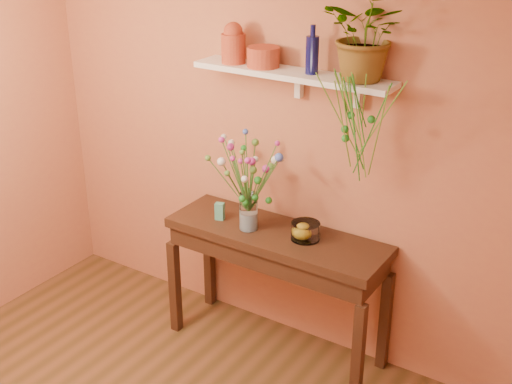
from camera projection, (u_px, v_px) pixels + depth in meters
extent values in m
cube|color=#B76F48|center=(293.00, 155.00, 4.38)|extent=(4.00, 0.04, 2.70)
cube|color=#391D12|center=(276.00, 236.00, 4.36)|extent=(1.49, 0.48, 0.06)
cube|color=#391D12|center=(276.00, 249.00, 4.40)|extent=(1.43, 0.44, 0.13)
cube|color=#391D12|center=(175.00, 287.00, 4.76)|extent=(0.06, 0.06, 0.71)
cube|color=#391D12|center=(358.00, 355.00, 4.06)|extent=(0.06, 0.06, 0.71)
cube|color=#391D12|center=(209.00, 262.00, 5.08)|extent=(0.06, 0.06, 0.71)
cube|color=#391D12|center=(385.00, 321.00, 4.37)|extent=(0.06, 0.06, 0.71)
cube|color=white|center=(292.00, 74.00, 4.02)|extent=(1.30, 0.24, 0.04)
cube|color=white|center=(299.00, 86.00, 4.13)|extent=(0.04, 0.05, 0.15)
cube|color=white|center=(358.00, 95.00, 3.94)|extent=(0.04, 0.05, 0.15)
cylinder|color=#A04329|center=(233.00, 49.00, 4.17)|extent=(0.19, 0.19, 0.18)
sphere|color=#A04329|center=(233.00, 32.00, 4.13)|extent=(0.12, 0.12, 0.12)
cylinder|color=#A04329|center=(263.00, 57.00, 4.09)|extent=(0.23, 0.23, 0.12)
cylinder|color=#0C0D43|center=(312.00, 55.00, 3.91)|extent=(0.09, 0.09, 0.22)
cylinder|color=#0C0D43|center=(313.00, 30.00, 3.86)|extent=(0.04, 0.04, 0.07)
imported|color=#1F7220|center=(368.00, 34.00, 3.70)|extent=(0.53, 0.48, 0.53)
cylinder|color=#1F7220|center=(371.00, 131.00, 3.68)|extent=(0.25, 0.15, 0.61)
cylinder|color=#559629|center=(345.00, 101.00, 3.76)|extent=(0.07, 0.16, 0.35)
cylinder|color=#559629|center=(352.00, 114.00, 3.78)|extent=(0.12, 0.16, 0.49)
cylinder|color=#1F7220|center=(359.00, 111.00, 3.73)|extent=(0.06, 0.11, 0.44)
cylinder|color=#559629|center=(381.00, 121.00, 3.69)|extent=(0.29, 0.06, 0.51)
cylinder|color=#559629|center=(364.00, 100.00, 3.73)|extent=(0.05, 0.09, 0.32)
cylinder|color=#1F7220|center=(358.00, 103.00, 3.70)|extent=(0.04, 0.19, 0.33)
cylinder|color=#559629|center=(378.00, 134.00, 3.69)|extent=(0.21, 0.30, 0.64)
cylinder|color=#559629|center=(345.00, 107.00, 3.77)|extent=(0.04, 0.10, 0.42)
cylinder|color=#1F7220|center=(350.00, 106.00, 3.72)|extent=(0.02, 0.23, 0.37)
cylinder|color=#559629|center=(359.00, 127.00, 3.80)|extent=(0.10, 0.09, 0.63)
cylinder|color=#559629|center=(343.00, 126.00, 3.72)|extent=(0.02, 0.31, 0.59)
cylinder|color=#1F7220|center=(355.00, 131.00, 3.74)|extent=(0.04, 0.15, 0.64)
cylinder|color=#559629|center=(344.00, 98.00, 3.78)|extent=(0.13, 0.03, 0.32)
cylinder|color=#559629|center=(354.00, 128.00, 3.76)|extent=(0.04, 0.19, 0.63)
cylinder|color=#1F7220|center=(350.00, 121.00, 3.81)|extent=(0.17, 0.11, 0.59)
cylinder|color=#559629|center=(341.00, 122.00, 3.81)|extent=(0.22, 0.25, 0.60)
sphere|color=#1F7220|center=(345.00, 138.00, 3.82)|extent=(0.05, 0.05, 0.05)
sphere|color=#1F7220|center=(351.00, 115.00, 3.81)|extent=(0.05, 0.05, 0.05)
sphere|color=#1F7220|center=(345.00, 129.00, 3.83)|extent=(0.05, 0.05, 0.05)
sphere|color=#1F7220|center=(371.00, 119.00, 3.70)|extent=(0.05, 0.05, 0.05)
cylinder|color=white|center=(248.00, 212.00, 4.34)|extent=(0.12, 0.12, 0.25)
cylinder|color=silver|center=(248.00, 220.00, 4.36)|extent=(0.11, 0.11, 0.12)
cylinder|color=#386B28|center=(245.00, 186.00, 4.20)|extent=(0.03, 0.13, 0.38)
sphere|color=#B72B90|center=(241.00, 161.00, 4.07)|extent=(0.03, 0.03, 0.03)
cylinder|color=#386B28|center=(245.00, 182.00, 4.16)|extent=(0.07, 0.17, 0.46)
sphere|color=#5A8A36|center=(242.00, 152.00, 3.99)|extent=(0.03, 0.03, 0.03)
cylinder|color=#386B28|center=(247.00, 195.00, 4.18)|extent=(0.09, 0.19, 0.31)
sphere|color=silver|center=(245.00, 179.00, 4.03)|extent=(0.04, 0.04, 0.04)
cylinder|color=#386B28|center=(248.00, 186.00, 4.15)|extent=(0.12, 0.19, 0.43)
sphere|color=#B72B90|center=(248.00, 161.00, 3.96)|extent=(0.04, 0.04, 0.04)
cylinder|color=#386B28|center=(251.00, 190.00, 4.23)|extent=(0.08, 0.06, 0.31)
sphere|color=#5A8A36|center=(253.00, 170.00, 4.13)|extent=(0.05, 0.05, 0.05)
cylinder|color=#386B28|center=(253.00, 195.00, 4.23)|extent=(0.12, 0.08, 0.26)
sphere|color=#1F7220|center=(258.00, 180.00, 4.12)|extent=(0.05, 0.05, 0.05)
cylinder|color=#386B28|center=(263.00, 184.00, 4.19)|extent=(0.23, 0.01, 0.41)
sphere|color=#4461CB|center=(279.00, 157.00, 4.05)|extent=(0.05, 0.05, 0.05)
cylinder|color=#386B28|center=(262.00, 185.00, 4.23)|extent=(0.18, 0.05, 0.37)
sphere|color=silver|center=(275.00, 160.00, 4.13)|extent=(0.05, 0.05, 0.05)
cylinder|color=#386B28|center=(264.00, 184.00, 4.26)|extent=(0.17, 0.12, 0.36)
sphere|color=silver|center=(281.00, 158.00, 4.19)|extent=(0.05, 0.05, 0.05)
cylinder|color=#386B28|center=(263.00, 177.00, 4.25)|extent=(0.15, 0.12, 0.45)
sphere|color=#B72B90|center=(277.00, 143.00, 4.17)|extent=(0.03, 0.03, 0.03)
cylinder|color=#386B28|center=(257.00, 189.00, 4.31)|extent=(0.06, 0.13, 0.26)
sphere|color=#B72B90|center=(266.00, 169.00, 4.29)|extent=(0.05, 0.05, 0.05)
cylinder|color=#386B28|center=(259.00, 188.00, 4.32)|extent=(0.07, 0.16, 0.27)
sphere|color=#5A8A36|center=(270.00, 166.00, 4.30)|extent=(0.05, 0.05, 0.05)
cylinder|color=#386B28|center=(252.00, 185.00, 4.31)|extent=(0.01, 0.10, 0.32)
sphere|color=silver|center=(255.00, 159.00, 4.28)|extent=(0.04, 0.04, 0.04)
cylinder|color=#386B28|center=(250.00, 186.00, 4.29)|extent=(0.02, 0.07, 0.31)
sphere|color=#B72B90|center=(252.00, 161.00, 4.26)|extent=(0.05, 0.05, 0.05)
cylinder|color=#386B28|center=(252.00, 176.00, 4.30)|extent=(0.04, 0.14, 0.42)
sphere|color=#5A8A36|center=(255.00, 142.00, 4.28)|extent=(0.05, 0.05, 0.05)
cylinder|color=#386B28|center=(246.00, 179.00, 4.30)|extent=(0.09, 0.08, 0.39)
sphere|color=#1F7220|center=(244.00, 148.00, 4.27)|extent=(0.04, 0.04, 0.04)
cylinder|color=#386B28|center=(247.00, 171.00, 4.28)|extent=(0.07, 0.08, 0.50)
sphere|color=#4461CB|center=(245.00, 132.00, 4.22)|extent=(0.04, 0.04, 0.04)
cylinder|color=#386B28|center=(240.00, 176.00, 4.34)|extent=(0.20, 0.12, 0.39)
sphere|color=silver|center=(231.00, 143.00, 4.35)|extent=(0.04, 0.04, 0.04)
cylinder|color=#386B28|center=(236.00, 173.00, 4.34)|extent=(0.25, 0.10, 0.43)
sphere|color=silver|center=(224.00, 137.00, 4.35)|extent=(0.04, 0.04, 0.04)
cylinder|color=#386B28|center=(240.00, 178.00, 4.30)|extent=(0.16, 0.03, 0.40)
sphere|color=#B72B90|center=(231.00, 147.00, 4.27)|extent=(0.05, 0.05, 0.05)
cylinder|color=#386B28|center=(235.00, 175.00, 4.26)|extent=(0.17, 0.06, 0.47)
sphere|color=#B72B90|center=(222.00, 140.00, 4.19)|extent=(0.04, 0.04, 0.04)
cylinder|color=#386B28|center=(228.00, 184.00, 4.28)|extent=(0.23, 0.13, 0.35)
sphere|color=#5A8A36|center=(208.00, 158.00, 4.22)|extent=(0.04, 0.04, 0.04)
cylinder|color=#386B28|center=(235.00, 186.00, 4.23)|extent=(0.10, 0.15, 0.36)
sphere|color=silver|center=(221.00, 162.00, 4.12)|extent=(0.05, 0.05, 0.05)
cylinder|color=#386B28|center=(241.00, 185.00, 4.22)|extent=(0.04, 0.12, 0.39)
sphere|color=#B72B90|center=(233.00, 158.00, 4.11)|extent=(0.03, 0.03, 0.03)
cylinder|color=#386B28|center=(238.00, 192.00, 4.22)|extent=(0.05, 0.18, 0.31)
sphere|color=#5A8A36|center=(227.00, 173.00, 4.10)|extent=(0.04, 0.04, 0.04)
sphere|color=#1F7220|center=(248.00, 191.00, 4.34)|extent=(0.04, 0.04, 0.04)
sphere|color=#1F7220|center=(246.00, 189.00, 4.40)|extent=(0.04, 0.04, 0.04)
sphere|color=#1F7220|center=(242.00, 199.00, 4.14)|extent=(0.04, 0.04, 0.04)
sphere|color=#1F7220|center=(255.00, 198.00, 4.23)|extent=(0.04, 0.04, 0.04)
sphere|color=#1F7220|center=(246.00, 203.00, 4.22)|extent=(0.04, 0.04, 0.04)
sphere|color=#1F7220|center=(269.00, 200.00, 4.26)|extent=(0.04, 0.04, 0.04)
cylinder|color=white|center=(305.00, 231.00, 4.24)|extent=(0.19, 0.19, 0.11)
cylinder|color=white|center=(305.00, 238.00, 4.26)|extent=(0.18, 0.18, 0.01)
sphere|color=yellow|center=(303.00, 232.00, 4.25)|extent=(0.08, 0.08, 0.08)
cube|color=teal|center=(220.00, 211.00, 4.49)|extent=(0.07, 0.06, 0.12)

